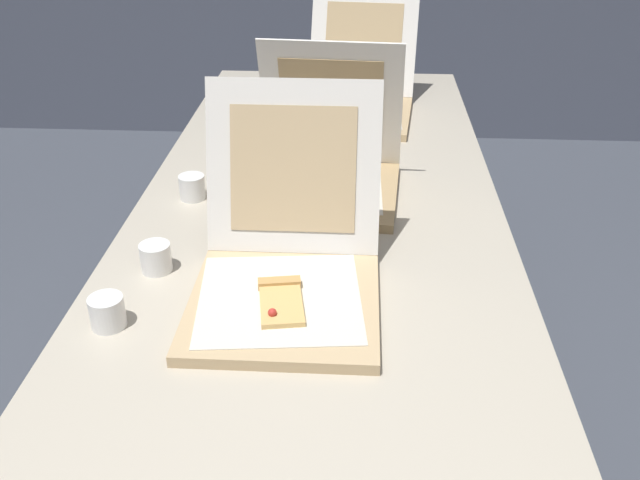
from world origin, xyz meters
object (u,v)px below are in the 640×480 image
pizza_box_front (286,272)px  pizza_box_middle (327,172)px  cup_white_near_left (107,312)px  cup_white_near_center (156,258)px  cup_white_mid (192,187)px  table (316,239)px  pizza_box_back (356,98)px

pizza_box_front → pizza_box_middle: pizza_box_middle is taller
pizza_box_middle → cup_white_near_left: 0.69m
pizza_box_front → cup_white_near_left: (-0.31, -0.12, -0.02)m
pizza_box_middle → cup_white_near_center: (-0.33, -0.40, -0.02)m
pizza_box_middle → cup_white_near_left: size_ratio=6.05×
cup_white_mid → cup_white_near_left: bearing=-94.1°
pizza_box_middle → cup_white_mid: 0.33m
table → pizza_box_middle: 0.20m
pizza_box_back → cup_white_mid: (-0.39, -0.65, -0.02)m
pizza_box_front → pizza_box_middle: size_ratio=1.20×
table → pizza_box_back: size_ratio=4.74×
pizza_box_middle → pizza_box_back: 0.59m
table → pizza_box_middle: pizza_box_middle is taller
pizza_box_back → cup_white_mid: size_ratio=8.19×
table → cup_white_mid: cup_white_mid is taller
cup_white_near_left → table: bearing=50.0°
table → pizza_box_front: 0.31m
cup_white_mid → pizza_box_front: bearing=-56.6°
pizza_box_front → cup_white_near_left: 0.33m
cup_white_mid → pizza_box_middle: bearing=10.4°
pizza_box_front → pizza_box_back: bearing=83.8°
pizza_box_middle → pizza_box_back: size_ratio=0.74×
table → pizza_box_front: pizza_box_front is taller
pizza_box_front → pizza_box_middle: 0.47m
table → cup_white_mid: (-0.31, 0.11, 0.07)m
cup_white_near_center → cup_white_mid: bearing=89.8°
pizza_box_front → pizza_box_back: (0.12, 1.06, -0.00)m
pizza_box_back → table: bearing=-90.1°
pizza_box_back → cup_white_near_left: bearing=-104.1°
cup_white_near_left → cup_white_mid: same height
pizza_box_front → cup_white_mid: bearing=123.5°
pizza_box_back → cup_white_near_center: 1.06m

